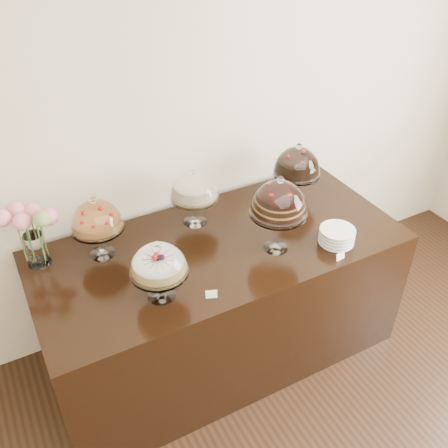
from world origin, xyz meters
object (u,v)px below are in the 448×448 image
cake_stand_fruit_tart (96,218)px  cake_stand_sugar_sponge (158,263)px  cake_stand_choco_layer (279,201)px  flower_vase (30,227)px  cake_stand_dark_choco (297,164)px  display_counter (220,299)px  plate_stack (337,236)px  cake_stand_cheesecake (194,189)px

cake_stand_fruit_tart → cake_stand_sugar_sponge: bearing=-70.7°
cake_stand_sugar_sponge → cake_stand_choco_layer: 0.75m
cake_stand_choco_layer → flower_vase: size_ratio=1.22×
cake_stand_dark_choco → flower_vase: cake_stand_dark_choco is taller
display_counter → flower_vase: (-0.98, 0.34, 0.70)m
cake_stand_fruit_tart → plate_stack: 1.39m
cake_stand_dark_choco → plate_stack: (-0.07, -0.54, -0.20)m
cake_stand_choco_layer → cake_stand_sugar_sponge: bearing=-175.3°
display_counter → cake_stand_sugar_sponge: 0.86m
display_counter → cake_stand_dark_choco: size_ratio=5.53×
cake_stand_cheesecake → cake_stand_fruit_tart: (-0.61, -0.04, 0.01)m
display_counter → flower_vase: size_ratio=5.57×
cake_stand_sugar_sponge → cake_stand_fruit_tart: size_ratio=0.91×
cake_stand_cheesecake → plate_stack: cake_stand_cheesecake is taller
cake_stand_cheesecake → cake_stand_dark_choco: size_ratio=0.94×
cake_stand_sugar_sponge → plate_stack: bearing=-3.5°
cake_stand_sugar_sponge → cake_stand_fruit_tart: 0.51m
cake_stand_cheesecake → cake_stand_fruit_tart: 0.61m
cake_stand_fruit_tart → flower_vase: flower_vase is taller
cake_stand_cheesecake → plate_stack: 0.90m
cake_stand_cheesecake → plate_stack: size_ratio=1.85×
cake_stand_sugar_sponge → display_counter: bearing=27.2°
cake_stand_sugar_sponge → cake_stand_dark_choco: 1.25m
cake_stand_choco_layer → cake_stand_fruit_tart: (-0.91, 0.42, -0.08)m
cake_stand_choco_layer → plate_stack: 0.46m
display_counter → plate_stack: (0.62, -0.31, 0.50)m
cake_stand_sugar_sponge → plate_stack: 1.10m
cake_stand_cheesecake → cake_stand_dark_choco: bearing=-3.8°
plate_stack → display_counter: bearing=153.5°
display_counter → plate_stack: plate_stack is taller
cake_stand_sugar_sponge → cake_stand_dark_choco: size_ratio=0.89×
cake_stand_choco_layer → flower_vase: bearing=157.5°
cake_stand_choco_layer → cake_stand_dark_choco: 0.59m
cake_stand_dark_choco → display_counter: bearing=-161.5°
cake_stand_sugar_sponge → plate_stack: cake_stand_sugar_sponge is taller
cake_stand_dark_choco → plate_stack: cake_stand_dark_choco is taller
display_counter → cake_stand_choco_layer: cake_stand_choco_layer is taller
display_counter → cake_stand_choco_layer: size_ratio=4.58×
display_counter → flower_vase: bearing=161.0°
display_counter → cake_stand_choco_layer: 0.84m
flower_vase → cake_stand_sugar_sponge: bearing=-48.8°
plate_stack → cake_stand_fruit_tart: bearing=156.4°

